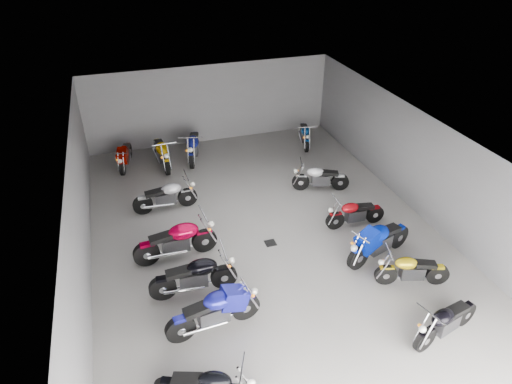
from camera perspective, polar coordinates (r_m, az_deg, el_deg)
ground at (r=13.77m, az=1.13°, el=-5.19°), size 14.00×14.00×0.00m
wall_back at (r=19.00m, az=-5.73°, el=10.91°), size 10.00×0.10×3.20m
wall_left at (r=12.44m, az=-21.21°, el=-3.11°), size 0.10×14.00×3.20m
wall_right at (r=15.07m, az=19.54°, el=3.48°), size 0.10×14.00×3.20m
ceiling at (r=12.13m, az=1.28°, el=7.11°), size 10.00×14.00×0.04m
drain_grate at (r=13.39m, az=1.82°, el=-6.38°), size 0.32×0.32×0.01m
motorcycle_left_b at (r=10.69m, az=-5.18°, el=-14.59°), size 2.27×0.53×1.00m
motorcycle_left_c at (r=11.60m, az=-7.70°, el=-10.37°), size 2.23×0.45×0.98m
motorcycle_left_d at (r=12.74m, az=-9.90°, el=-6.04°), size 2.35×0.50×1.03m
motorcycle_left_f at (r=14.86m, az=-11.20°, el=-0.51°), size 2.08×0.41×0.91m
motorcycle_right_a at (r=11.34m, az=22.68°, el=-14.68°), size 1.97×0.65×0.88m
motorcycle_right_b at (r=12.44m, az=18.88°, el=-9.17°), size 1.87×0.69×0.84m
motorcycle_right_c at (r=12.99m, az=15.10°, el=-5.96°), size 2.26×0.85×1.02m
motorcycle_right_d at (r=14.17m, az=12.24°, el=-2.58°), size 1.90×0.39×0.84m
motorcycle_right_f at (r=15.81m, az=7.99°, el=1.78°), size 1.91×0.72×0.87m
motorcycle_back_a at (r=17.86m, az=-16.07°, el=4.44°), size 0.60×1.93×0.86m
motorcycle_back_b at (r=17.57m, az=-11.70°, el=4.87°), size 0.48×2.27×1.00m
motorcycle_back_c at (r=17.86m, az=-7.83°, el=5.75°), size 0.79×2.27×1.02m
motorcycle_back_f at (r=18.99m, az=6.11°, el=7.19°), size 0.67×1.93×0.87m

